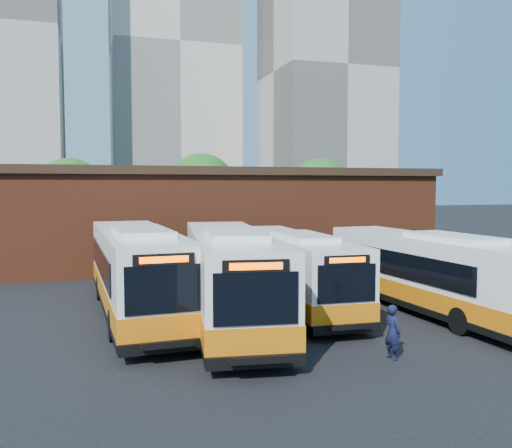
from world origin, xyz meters
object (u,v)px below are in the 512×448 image
object	(u,v)px
bus_west	(137,274)
bus_midwest	(229,278)
bus_mideast	(292,272)
transit_worker	(393,332)
bus_east	(428,276)

from	to	relation	value
bus_west	bus_midwest	xyz separation A→B (m)	(3.32, -2.14, 0.00)
bus_west	bus_midwest	world-z (taller)	bus_midwest
bus_mideast	bus_west	bearing A→B (deg)	-179.56
bus_mideast	transit_worker	size ratio (longest dim) A/B	7.28
transit_worker	bus_east	bearing A→B (deg)	-54.48
bus_mideast	bus_east	world-z (taller)	bus_east
bus_west	bus_midwest	distance (m)	3.95
bus_west	bus_mideast	bearing A→B (deg)	-4.35
bus_midwest	transit_worker	bearing A→B (deg)	-51.31
bus_midwest	transit_worker	size ratio (longest dim) A/B	8.18
bus_east	transit_worker	distance (m)	6.89
bus_mideast	transit_worker	distance (m)	7.90
bus_midwest	transit_worker	xyz separation A→B (m)	(3.55, -5.98, -0.83)
bus_midwest	bus_mideast	size ratio (longest dim) A/B	1.12
bus_mideast	bus_east	bearing A→B (deg)	-27.79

